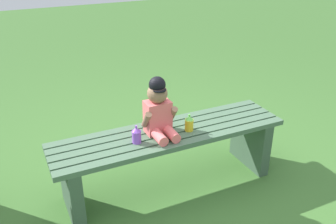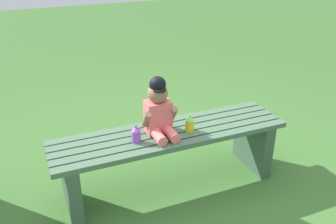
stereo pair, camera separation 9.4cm
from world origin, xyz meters
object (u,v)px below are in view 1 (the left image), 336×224
at_px(sippy_cup_left, 137,135).
at_px(sippy_cup_right, 189,123).
at_px(child_figure, 159,110).
at_px(park_bench, 170,150).

distance_m(sippy_cup_left, sippy_cup_right, 0.39).
bearing_deg(child_figure, park_bench, -10.27).
bearing_deg(sippy_cup_right, child_figure, 164.78).
bearing_deg(child_figure, sippy_cup_left, -163.13).
height_order(child_figure, sippy_cup_left, child_figure).
relative_size(park_bench, sippy_cup_left, 13.38).
relative_size(child_figure, sippy_cup_right, 3.26).
bearing_deg(park_bench, sippy_cup_right, -18.15).
bearing_deg(park_bench, sippy_cup_left, -170.96).
xyz_separation_m(child_figure, sippy_cup_left, (-0.18, -0.06, -0.12)).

